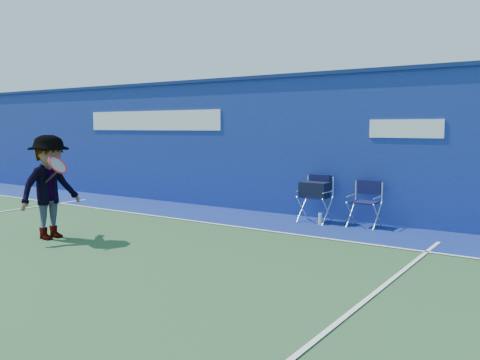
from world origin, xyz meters
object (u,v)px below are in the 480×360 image
Objects in this scene: tennis_player at (50,187)px; directors_chair_left at (315,202)px; directors_chair_right at (364,213)px; water_bottle at (320,219)px.

directors_chair_left is at bearing 51.76° from tennis_player.
directors_chair_right is at bearing 3.19° from directors_chair_left.
tennis_player is at bearing -135.86° from directors_chair_right.
water_bottle is at bearing -161.33° from directors_chair_right.
directors_chair_left is 5.07m from tennis_player.
directors_chair_left is 0.53× the size of tennis_player.
directors_chair_left reaches higher than directors_chair_right.
water_bottle is at bearing -44.43° from directors_chair_left.
tennis_player is at bearing -128.24° from directors_chair_left.
tennis_player is (-3.34, -3.75, 0.78)m from water_bottle.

